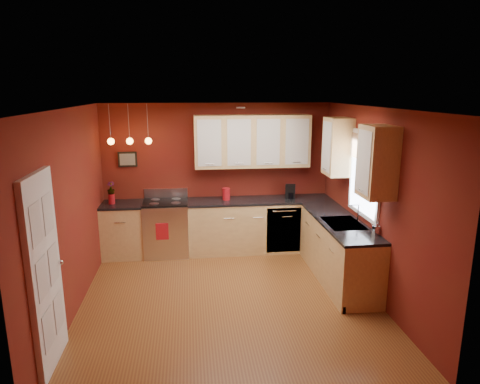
{
  "coord_description": "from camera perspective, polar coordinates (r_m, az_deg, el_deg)",
  "views": [
    {
      "loc": [
        -0.49,
        -5.4,
        2.83
      ],
      "look_at": [
        0.28,
        1.0,
        1.27
      ],
      "focal_mm": 32.0,
      "sensor_mm": 36.0,
      "label": 1
    }
  ],
  "objects": [
    {
      "name": "window",
      "position": [
        6.31,
        16.31,
        2.6
      ],
      "size": [
        0.06,
        1.02,
        1.22
      ],
      "color": "white",
      "rests_on": "wall_right"
    },
    {
      "name": "counter_back_left",
      "position": [
        7.53,
        -15.46,
        -1.62
      ],
      "size": [
        0.7,
        0.62,
        0.04
      ],
      "primitive_type": "cube",
      "color": "black",
      "rests_on": "base_cabinets_back_left"
    },
    {
      "name": "flowers",
      "position": [
        7.49,
        -16.84,
        0.45
      ],
      "size": [
        0.14,
        0.14,
        0.23
      ],
      "primitive_type": "imported",
      "rotation": [
        0.0,
        0.0,
        -0.06
      ],
      "color": "#B2131B",
      "rests_on": "red_vase"
    },
    {
      "name": "gas_range",
      "position": [
        7.58,
        -9.77,
        -4.68
      ],
      "size": [
        0.76,
        0.64,
        1.11
      ],
      "color": "silver",
      "rests_on": "floor"
    },
    {
      "name": "pendant_lights",
      "position": [
        7.26,
        -14.49,
        6.64
      ],
      "size": [
        0.71,
        0.11,
        0.66
      ],
      "color": "gray",
      "rests_on": "ceiling"
    },
    {
      "name": "wall_left",
      "position": [
        5.81,
        -21.65,
        -2.69
      ],
      "size": [
        0.02,
        4.2,
        2.6
      ],
      "primitive_type": "cube",
      "color": "maroon",
      "rests_on": "floor"
    },
    {
      "name": "base_cabinets_back_right",
      "position": [
        7.68,
        2.66,
        -4.51
      ],
      "size": [
        2.54,
        0.6,
        0.9
      ],
      "primitive_type": "cube",
      "color": "#E0BE78",
      "rests_on": "floor"
    },
    {
      "name": "upper_cabinets_back",
      "position": [
        7.45,
        1.64,
        6.79
      ],
      "size": [
        2.0,
        0.35,
        0.9
      ],
      "primitive_type": "cube",
      "color": "#E0BE78",
      "rests_on": "wall_back"
    },
    {
      "name": "floor",
      "position": [
        6.11,
        -1.49,
        -14.01
      ],
      "size": [
        4.2,
        4.2,
        0.0
      ],
      "primitive_type": "plane",
      "color": "brown",
      "rests_on": "ground"
    },
    {
      "name": "counter_back_right",
      "position": [
        7.54,
        2.7,
        -1.11
      ],
      "size": [
        2.54,
        0.62,
        0.04
      ],
      "primitive_type": "cube",
      "color": "black",
      "rests_on": "base_cabinets_back_right"
    },
    {
      "name": "sink",
      "position": [
        6.4,
        13.6,
        -4.24
      ],
      "size": [
        0.5,
        0.7,
        0.33
      ],
      "color": "gray",
      "rests_on": "counter_right"
    },
    {
      "name": "wall_right",
      "position": [
        6.14,
        17.37,
        -1.5
      ],
      "size": [
        0.02,
        4.2,
        2.6
      ],
      "primitive_type": "cube",
      "color": "maroon",
      "rests_on": "floor"
    },
    {
      "name": "upper_cabinets_right",
      "position": [
        6.23,
        15.11,
        4.99
      ],
      "size": [
        0.35,
        1.95,
        0.9
      ],
      "primitive_type": "cube",
      "color": "#E0BE78",
      "rests_on": "wall_right"
    },
    {
      "name": "base_cabinets_right",
      "position": [
        6.68,
        12.91,
        -7.66
      ],
      "size": [
        0.6,
        2.1,
        0.9
      ],
      "primitive_type": "cube",
      "color": "#E0BE78",
      "rests_on": "floor"
    },
    {
      "name": "dish_towel",
      "position": [
        7.26,
        -10.34,
        -5.21
      ],
      "size": [
        0.21,
        0.01,
        0.28
      ],
      "primitive_type": "cube",
      "color": "#B2131B",
      "rests_on": "gas_range"
    },
    {
      "name": "wall_front",
      "position": [
        3.67,
        1.53,
        -11.09
      ],
      "size": [
        4.0,
        0.02,
        2.6
      ],
      "primitive_type": "cube",
      "color": "maroon",
      "rests_on": "floor"
    },
    {
      "name": "wall_back",
      "position": [
        7.67,
        -3.03,
        2.04
      ],
      "size": [
        4.0,
        0.02,
        2.6
      ],
      "primitive_type": "cube",
      "color": "maroon",
      "rests_on": "floor"
    },
    {
      "name": "counter_right",
      "position": [
        6.53,
        13.13,
        -3.81
      ],
      "size": [
        0.62,
        2.1,
        0.04
      ],
      "primitive_type": "cube",
      "color": "black",
      "rests_on": "base_cabinets_right"
    },
    {
      "name": "base_cabinets_back_left",
      "position": [
        7.67,
        -15.24,
        -5.01
      ],
      "size": [
        0.7,
        0.6,
        0.9
      ],
      "primitive_type": "cube",
      "color": "#E0BE78",
      "rests_on": "floor"
    },
    {
      "name": "ceiling",
      "position": [
        5.42,
        -1.66,
        11.14
      ],
      "size": [
        4.0,
        4.2,
        0.02
      ],
      "primitive_type": "cube",
      "color": "beige",
      "rests_on": "wall_back"
    },
    {
      "name": "soap_pump",
      "position": [
        5.97,
        17.72,
        -4.62
      ],
      "size": [
        0.09,
        0.09,
        0.18
      ],
      "primitive_type": "imported",
      "rotation": [
        0.0,
        0.0,
        0.11
      ],
      "color": "silver",
      "rests_on": "counter_right"
    },
    {
      "name": "red_vase",
      "position": [
        7.53,
        -16.75,
        -0.88
      ],
      "size": [
        0.11,
        0.11,
        0.17
      ],
      "primitive_type": "cylinder",
      "color": "#B2131B",
      "rests_on": "counter_back_left"
    },
    {
      "name": "wall_picture",
      "position": [
        7.64,
        -14.76,
        4.24
      ],
      "size": [
        0.32,
        0.03,
        0.26
      ],
      "primitive_type": "cube",
      "color": "black",
      "rests_on": "wall_back"
    },
    {
      "name": "red_canister",
      "position": [
        7.47,
        -1.86,
        -0.26
      ],
      "size": [
        0.14,
        0.14,
        0.21
      ],
      "color": "#B2131B",
      "rests_on": "counter_back_right"
    },
    {
      "name": "door_left_wall",
      "position": [
        4.8,
        -24.56,
        -9.8
      ],
      "size": [
        0.12,
        0.82,
        2.05
      ],
      "color": "white",
      "rests_on": "floor"
    },
    {
      "name": "dishwasher_front",
      "position": [
        7.47,
        5.84,
        -5.07
      ],
      "size": [
        0.6,
        0.02,
        0.8
      ],
      "primitive_type": "cube",
      "color": "silver",
      "rests_on": "base_cabinets_back_right"
    },
    {
      "name": "coffee_maker",
      "position": [
        7.63,
        6.73,
        0.01
      ],
      "size": [
        0.2,
        0.2,
        0.25
      ],
      "rotation": [
        0.0,
        0.0,
        -0.29
      ],
      "color": "black",
      "rests_on": "counter_back_right"
    }
  ]
}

